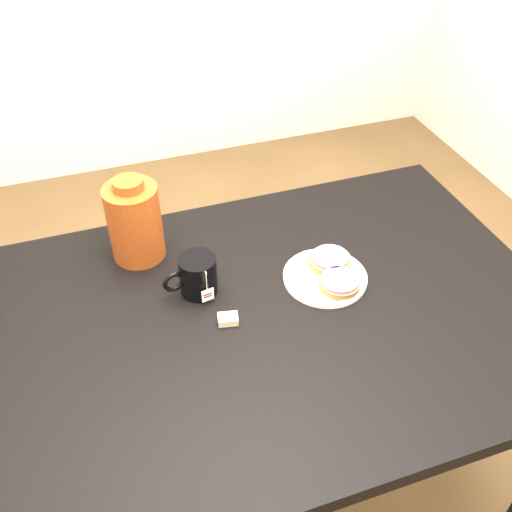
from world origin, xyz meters
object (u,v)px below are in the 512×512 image
(plate, at_px, (325,277))
(mug, at_px, (197,275))
(table, at_px, (256,340))
(bagel_back, at_px, (330,260))
(teabag_pouch, at_px, (228,319))
(bagel_package, at_px, (135,221))
(bagel_front, at_px, (339,283))

(plate, distance_m, mug, 0.31)
(table, distance_m, bagel_back, 0.27)
(teabag_pouch, bearing_deg, mug, 107.49)
(bagel_package, bearing_deg, plate, -30.50)
(bagel_front, relative_size, bagel_package, 0.48)
(plate, height_order, mug, mug)
(table, distance_m, bagel_front, 0.24)
(plate, height_order, bagel_back, bagel_back)
(bagel_back, relative_size, bagel_package, 0.49)
(bagel_back, relative_size, bagel_front, 1.04)
(plate, bearing_deg, mug, 168.76)
(plate, bearing_deg, teabag_pouch, -167.32)
(mug, bearing_deg, plate, -21.19)
(table, xyz_separation_m, bagel_back, (0.23, 0.10, 0.11))
(table, bearing_deg, bagel_front, 4.26)
(bagel_back, distance_m, bagel_package, 0.49)
(bagel_front, bearing_deg, bagel_back, 80.40)
(bagel_back, height_order, teabag_pouch, bagel_back)
(table, height_order, plate, plate)
(bagel_front, bearing_deg, teabag_pouch, -177.45)
(bagel_back, bearing_deg, bagel_package, 154.84)
(mug, bearing_deg, bagel_front, -28.64)
(bagel_back, relative_size, mug, 0.80)
(table, height_order, teabag_pouch, teabag_pouch)
(table, xyz_separation_m, bagel_front, (0.21, 0.02, 0.11))
(bagel_front, bearing_deg, bagel_package, 145.80)
(table, bearing_deg, plate, 17.50)
(table, bearing_deg, bagel_package, 124.61)
(bagel_back, distance_m, bagel_front, 0.08)
(teabag_pouch, bearing_deg, table, -3.14)
(mug, height_order, bagel_package, bagel_package)
(mug, distance_m, bagel_package, 0.22)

